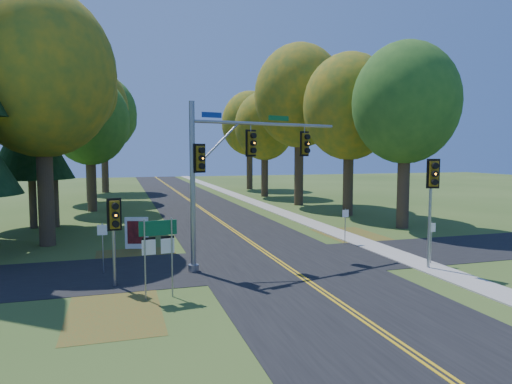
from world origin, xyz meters
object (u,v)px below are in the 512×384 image
object	(u,v)px
traffic_mast	(233,163)
info_kiosk	(137,233)
east_signal_pole	(432,186)
route_sign_cluster	(158,242)

from	to	relation	value
traffic_mast	info_kiosk	bearing A→B (deg)	112.70
east_signal_pole	info_kiosk	size ratio (longest dim) A/B	2.88
east_signal_pole	info_kiosk	bearing A→B (deg)	165.41
traffic_mast	east_signal_pole	xyz separation A→B (m)	(8.21, -3.25, -1.02)
east_signal_pole	route_sign_cluster	bearing A→B (deg)	-157.69
info_kiosk	east_signal_pole	bearing A→B (deg)	-19.51
route_sign_cluster	east_signal_pole	bearing A→B (deg)	-4.38
traffic_mast	route_sign_cluster	distance (m)	5.97
route_sign_cluster	traffic_mast	bearing A→B (deg)	38.57
traffic_mast	route_sign_cluster	bearing A→B (deg)	-150.48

